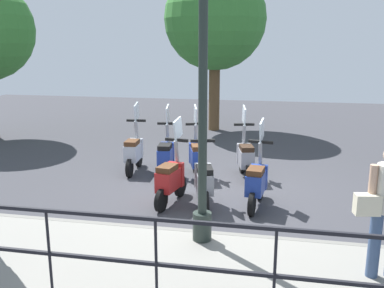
{
  "coord_description": "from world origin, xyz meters",
  "views": [
    {
      "loc": [
        -7.87,
        -1.08,
        2.84
      ],
      "look_at": [
        0.2,
        0.5,
        0.9
      ],
      "focal_mm": 40.0,
      "sensor_mm": 36.0,
      "label": 1
    }
  ],
  "objects_px": {
    "scooter_near_2": "(171,178)",
    "scooter_far_1": "(197,156)",
    "scooter_far_0": "(245,157)",
    "tree_distant": "(215,19)",
    "scooter_far_2": "(166,155)",
    "lamp_post_near": "(203,116)",
    "scooter_far_3": "(134,151)",
    "scooter_near_1": "(204,180)",
    "scooter_near_0": "(257,181)"
  },
  "relations": [
    {
      "from": "scooter_near_1",
      "to": "scooter_far_2",
      "type": "distance_m",
      "value": 1.87
    },
    {
      "from": "scooter_far_0",
      "to": "scooter_far_2",
      "type": "xyz_separation_m",
      "value": [
        -0.21,
        1.69,
        0.0
      ]
    },
    {
      "from": "scooter_near_1",
      "to": "scooter_far_0",
      "type": "xyz_separation_m",
      "value": [
        1.73,
        -0.61,
        0.0
      ]
    },
    {
      "from": "lamp_post_near",
      "to": "scooter_near_0",
      "type": "bearing_deg",
      "value": -20.86
    },
    {
      "from": "scooter_far_0",
      "to": "scooter_far_3",
      "type": "bearing_deg",
      "value": 76.71
    },
    {
      "from": "scooter_near_0",
      "to": "scooter_far_3",
      "type": "distance_m",
      "value": 3.26
    },
    {
      "from": "scooter_far_2",
      "to": "scooter_far_1",
      "type": "bearing_deg",
      "value": -89.82
    },
    {
      "from": "tree_distant",
      "to": "scooter_near_1",
      "type": "bearing_deg",
      "value": -173.31
    },
    {
      "from": "lamp_post_near",
      "to": "scooter_far_2",
      "type": "distance_m",
      "value": 3.74
    },
    {
      "from": "scooter_near_1",
      "to": "scooter_far_2",
      "type": "bearing_deg",
      "value": 20.64
    },
    {
      "from": "lamp_post_near",
      "to": "scooter_far_1",
      "type": "relative_size",
      "value": 2.59
    },
    {
      "from": "tree_distant",
      "to": "scooter_near_1",
      "type": "xyz_separation_m",
      "value": [
        -6.9,
        -0.81,
        -3.1
      ]
    },
    {
      "from": "scooter_near_1",
      "to": "scooter_far_1",
      "type": "xyz_separation_m",
      "value": [
        1.6,
        0.41,
        0.0
      ]
    },
    {
      "from": "lamp_post_near",
      "to": "scooter_far_0",
      "type": "xyz_separation_m",
      "value": [
        3.39,
        -0.35,
        -1.42
      ]
    },
    {
      "from": "scooter_near_1",
      "to": "scooter_far_3",
      "type": "height_order",
      "value": "same"
    },
    {
      "from": "scooter_far_0",
      "to": "scooter_far_1",
      "type": "bearing_deg",
      "value": 84.66
    },
    {
      "from": "scooter_far_2",
      "to": "scooter_near_1",
      "type": "bearing_deg",
      "value": -150.42
    },
    {
      "from": "lamp_post_near",
      "to": "scooter_far_1",
      "type": "height_order",
      "value": "lamp_post_near"
    },
    {
      "from": "tree_distant",
      "to": "scooter_far_0",
      "type": "relative_size",
      "value": 3.4
    },
    {
      "from": "scooter_near_2",
      "to": "lamp_post_near",
      "type": "bearing_deg",
      "value": -141.64
    },
    {
      "from": "scooter_near_2",
      "to": "scooter_far_1",
      "type": "xyz_separation_m",
      "value": [
        1.62,
        -0.18,
        0.0
      ]
    },
    {
      "from": "tree_distant",
      "to": "scooter_far_0",
      "type": "distance_m",
      "value": 6.2
    },
    {
      "from": "scooter_near_0",
      "to": "scooter_far_3",
      "type": "relative_size",
      "value": 1.0
    },
    {
      "from": "lamp_post_near",
      "to": "scooter_far_3",
      "type": "relative_size",
      "value": 2.59
    },
    {
      "from": "scooter_near_1",
      "to": "scooter_far_3",
      "type": "relative_size",
      "value": 1.0
    },
    {
      "from": "scooter_near_2",
      "to": "scooter_far_2",
      "type": "relative_size",
      "value": 1.0
    },
    {
      "from": "lamp_post_near",
      "to": "scooter_far_3",
      "type": "distance_m",
      "value": 4.27
    },
    {
      "from": "scooter_far_1",
      "to": "scooter_far_2",
      "type": "relative_size",
      "value": 1.0
    },
    {
      "from": "scooter_near_0",
      "to": "scooter_near_1",
      "type": "height_order",
      "value": "same"
    },
    {
      "from": "tree_distant",
      "to": "scooter_far_2",
      "type": "bearing_deg",
      "value": 177.06
    },
    {
      "from": "tree_distant",
      "to": "scooter_far_2",
      "type": "xyz_separation_m",
      "value": [
        -5.38,
        0.28,
        -3.1
      ]
    },
    {
      "from": "scooter_near_0",
      "to": "scooter_far_1",
      "type": "distance_m",
      "value": 2.01
    },
    {
      "from": "scooter_far_0",
      "to": "scooter_far_1",
      "type": "height_order",
      "value": "same"
    },
    {
      "from": "tree_distant",
      "to": "scooter_far_3",
      "type": "xyz_separation_m",
      "value": [
        -5.16,
        1.08,
        -3.1
      ]
    },
    {
      "from": "scooter_far_2",
      "to": "scooter_far_3",
      "type": "xyz_separation_m",
      "value": [
        0.22,
        0.8,
        0.0
      ]
    },
    {
      "from": "scooter_far_1",
      "to": "scooter_far_3",
      "type": "relative_size",
      "value": 1.0
    },
    {
      "from": "scooter_far_0",
      "to": "scooter_far_2",
      "type": "distance_m",
      "value": 1.71
    },
    {
      "from": "scooter_far_1",
      "to": "scooter_near_0",
      "type": "bearing_deg",
      "value": -155.37
    },
    {
      "from": "lamp_post_near",
      "to": "tree_distant",
      "type": "distance_m",
      "value": 8.79
    },
    {
      "from": "scooter_near_2",
      "to": "scooter_far_0",
      "type": "height_order",
      "value": "same"
    },
    {
      "from": "scooter_near_0",
      "to": "scooter_far_0",
      "type": "xyz_separation_m",
      "value": [
        1.63,
        0.32,
        0.0
      ]
    },
    {
      "from": "lamp_post_near",
      "to": "scooter_far_3",
      "type": "height_order",
      "value": "lamp_post_near"
    },
    {
      "from": "scooter_near_2",
      "to": "scooter_far_0",
      "type": "bearing_deg",
      "value": -23.63
    },
    {
      "from": "scooter_near_1",
      "to": "scooter_far_0",
      "type": "relative_size",
      "value": 1.0
    },
    {
      "from": "scooter_near_2",
      "to": "scooter_far_2",
      "type": "bearing_deg",
      "value": 28.29
    },
    {
      "from": "scooter_far_1",
      "to": "scooter_near_1",
      "type": "bearing_deg",
      "value": 177.3
    },
    {
      "from": "scooter_far_0",
      "to": "scooter_far_2",
      "type": "height_order",
      "value": "same"
    },
    {
      "from": "scooter_far_3",
      "to": "lamp_post_near",
      "type": "bearing_deg",
      "value": -151.57
    },
    {
      "from": "scooter_near_0",
      "to": "scooter_far_2",
      "type": "distance_m",
      "value": 2.46
    },
    {
      "from": "scooter_near_1",
      "to": "scooter_near_2",
      "type": "distance_m",
      "value": 0.6
    }
  ]
}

